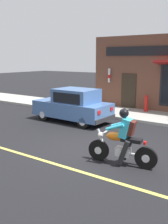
% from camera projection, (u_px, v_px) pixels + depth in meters
% --- Properties ---
extents(ground_plane, '(80.00, 80.00, 0.00)m').
position_uv_depth(ground_plane, '(92.00, 147.00, 8.86)').
color(ground_plane, black).
extents(sidewalk_curb, '(2.60, 22.00, 0.14)m').
position_uv_depth(sidewalk_curb, '(100.00, 110.00, 14.86)').
color(sidewalk_curb, '#9E9B93').
rests_on(sidewalk_curb, ground).
extents(motorcycle_with_rider, '(0.64, 2.01, 1.62)m').
position_uv_depth(motorcycle_with_rider, '(122.00, 142.00, 7.31)').
color(motorcycle_with_rider, black).
rests_on(motorcycle_with_rider, ground).
extents(car_hatchback, '(1.73, 3.82, 1.57)m').
position_uv_depth(car_hatchback, '(73.00, 106.00, 12.34)').
color(car_hatchback, black).
rests_on(car_hatchback, ground).
extents(fire_hydrant, '(0.36, 0.24, 0.88)m').
position_uv_depth(fire_hydrant, '(146.00, 103.00, 14.12)').
color(fire_hydrant, red).
rests_on(fire_hydrant, sidewalk_curb).
extents(trash_bin, '(0.56, 0.56, 0.98)m').
position_uv_depth(trash_bin, '(93.00, 100.00, 14.90)').
color(trash_bin, '#514C47').
rests_on(trash_bin, sidewalk_curb).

